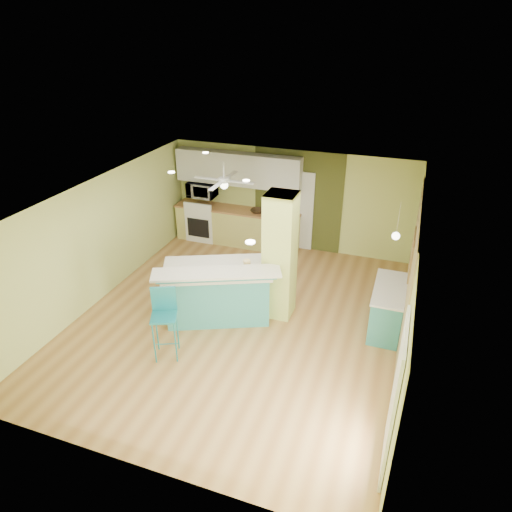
{
  "coord_description": "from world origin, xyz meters",
  "views": [
    {
      "loc": [
        2.76,
        -6.79,
        5.2
      ],
      "look_at": [
        0.21,
        0.4,
        1.24
      ],
      "focal_mm": 32.0,
      "sensor_mm": 36.0,
      "label": 1
    }
  ],
  "objects_px": {
    "bar_stool": "(164,312)",
    "canister": "(247,264)",
    "side_counter": "(387,308)",
    "peninsula": "(218,291)",
    "fruit_bowl": "(258,211)"
  },
  "relations": [
    {
      "from": "bar_stool",
      "to": "canister",
      "type": "bearing_deg",
      "value": 35.39
    },
    {
      "from": "side_counter",
      "to": "canister",
      "type": "height_order",
      "value": "canister"
    },
    {
      "from": "bar_stool",
      "to": "canister",
      "type": "relative_size",
      "value": 7.11
    },
    {
      "from": "peninsula",
      "to": "side_counter",
      "type": "height_order",
      "value": "peninsula"
    },
    {
      "from": "bar_stool",
      "to": "fruit_bowl",
      "type": "height_order",
      "value": "bar_stool"
    },
    {
      "from": "fruit_bowl",
      "to": "bar_stool",
      "type": "bearing_deg",
      "value": -91.02
    },
    {
      "from": "peninsula",
      "to": "bar_stool",
      "type": "bearing_deg",
      "value": -129.74
    },
    {
      "from": "peninsula",
      "to": "bar_stool",
      "type": "height_order",
      "value": "bar_stool"
    },
    {
      "from": "bar_stool",
      "to": "peninsula",
      "type": "bearing_deg",
      "value": 50.85
    },
    {
      "from": "bar_stool",
      "to": "canister",
      "type": "xyz_separation_m",
      "value": [
        0.92,
        1.51,
        0.3
      ]
    },
    {
      "from": "bar_stool",
      "to": "side_counter",
      "type": "height_order",
      "value": "bar_stool"
    },
    {
      "from": "bar_stool",
      "to": "fruit_bowl",
      "type": "distance_m",
      "value": 4.5
    },
    {
      "from": "peninsula",
      "to": "bar_stool",
      "type": "xyz_separation_m",
      "value": [
        -0.38,
        -1.33,
        0.29
      ]
    },
    {
      "from": "bar_stool",
      "to": "fruit_bowl",
      "type": "relative_size",
      "value": 3.69
    },
    {
      "from": "peninsula",
      "to": "fruit_bowl",
      "type": "relative_size",
      "value": 7.12
    }
  ]
}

